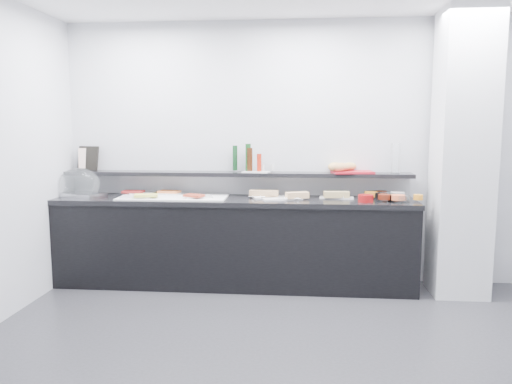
# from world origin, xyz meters

# --- Properties ---
(ground) EXTENTS (5.00, 5.00, 0.00)m
(ground) POSITION_xyz_m (0.00, 0.00, 0.00)
(ground) COLOR #2D2D30
(ground) RESTS_ON ground
(back_wall) EXTENTS (5.00, 0.02, 2.70)m
(back_wall) POSITION_xyz_m (0.00, 2.00, 1.35)
(back_wall) COLOR silver
(back_wall) RESTS_ON ground
(column) EXTENTS (0.50, 0.50, 2.70)m
(column) POSITION_xyz_m (1.50, 1.65, 1.35)
(column) COLOR silver
(column) RESTS_ON ground
(buffet_cabinet) EXTENTS (3.60, 0.60, 0.85)m
(buffet_cabinet) POSITION_xyz_m (-0.70, 1.70, 0.42)
(buffet_cabinet) COLOR black
(buffet_cabinet) RESTS_ON ground
(counter_top) EXTENTS (3.62, 0.62, 0.05)m
(counter_top) POSITION_xyz_m (-0.70, 1.70, 0.88)
(counter_top) COLOR black
(counter_top) RESTS_ON buffet_cabinet
(wall_shelf) EXTENTS (3.60, 0.25, 0.04)m
(wall_shelf) POSITION_xyz_m (-0.70, 1.88, 1.13)
(wall_shelf) COLOR black
(wall_shelf) RESTS_ON back_wall
(cloche_base) EXTENTS (0.47, 0.39, 0.04)m
(cloche_base) POSITION_xyz_m (-2.25, 1.68, 0.92)
(cloche_base) COLOR #B3B5BA
(cloche_base) RESTS_ON counter_top
(cloche_dome) EXTENTS (0.46, 0.34, 0.34)m
(cloche_dome) POSITION_xyz_m (-2.32, 1.72, 1.03)
(cloche_dome) COLOR white
(cloche_dome) RESTS_ON cloche_base
(linen_runner) EXTENTS (1.09, 0.53, 0.01)m
(linen_runner) POSITION_xyz_m (-1.31, 1.69, 0.91)
(linen_runner) COLOR white
(linen_runner) RESTS_ON counter_top
(platter_meat_a) EXTENTS (0.32, 0.25, 0.01)m
(platter_meat_a) POSITION_xyz_m (-1.68, 1.86, 0.92)
(platter_meat_a) COLOR silver
(platter_meat_a) RESTS_ON linen_runner
(food_meat_a) EXTENTS (0.21, 0.14, 0.02)m
(food_meat_a) POSITION_xyz_m (-1.77, 1.81, 0.94)
(food_meat_a) COLOR maroon
(food_meat_a) RESTS_ON platter_meat_a
(platter_salmon) EXTENTS (0.31, 0.24, 0.01)m
(platter_salmon) POSITION_xyz_m (-1.42, 1.86, 0.92)
(platter_salmon) COLOR silver
(platter_salmon) RESTS_ON linen_runner
(food_salmon) EXTENTS (0.24, 0.18, 0.02)m
(food_salmon) POSITION_xyz_m (-1.40, 1.84, 0.94)
(food_salmon) COLOR orange
(food_salmon) RESTS_ON platter_salmon
(platter_cheese) EXTENTS (0.32, 0.23, 0.01)m
(platter_cheese) POSITION_xyz_m (-1.67, 1.58, 0.92)
(platter_cheese) COLOR silver
(platter_cheese) RESTS_ON linen_runner
(food_cheese) EXTENTS (0.26, 0.19, 0.02)m
(food_cheese) POSITION_xyz_m (-1.56, 1.55, 0.94)
(food_cheese) COLOR #D5D253
(food_cheese) RESTS_ON platter_cheese
(platter_meat_b) EXTENTS (0.30, 0.25, 0.01)m
(platter_meat_b) POSITION_xyz_m (-1.04, 1.63, 0.92)
(platter_meat_b) COLOR silver
(platter_meat_b) RESTS_ON linen_runner
(food_meat_b) EXTENTS (0.22, 0.18, 0.02)m
(food_meat_b) POSITION_xyz_m (-1.08, 1.57, 0.94)
(food_meat_b) COLOR maroon
(food_meat_b) RESTS_ON platter_meat_b
(sandwich_plate_left) EXTENTS (0.38, 0.27, 0.01)m
(sandwich_plate_left) POSITION_xyz_m (-0.33, 1.76, 0.91)
(sandwich_plate_left) COLOR white
(sandwich_plate_left) RESTS_ON counter_top
(sandwich_food_left) EXTENTS (0.29, 0.12, 0.06)m
(sandwich_food_left) POSITION_xyz_m (-0.40, 1.77, 0.94)
(sandwich_food_left) COLOR tan
(sandwich_food_left) RESTS_ON sandwich_plate_left
(tongs_left) EXTENTS (0.16, 0.02, 0.01)m
(tongs_left) POSITION_xyz_m (-0.47, 1.71, 0.92)
(tongs_left) COLOR silver
(tongs_left) RESTS_ON sandwich_plate_left
(sandwich_plate_mid) EXTENTS (0.42, 0.28, 0.01)m
(sandwich_plate_mid) POSITION_xyz_m (-0.21, 1.66, 0.91)
(sandwich_plate_mid) COLOR white
(sandwich_plate_mid) RESTS_ON counter_top
(sandwich_food_mid) EXTENTS (0.24, 0.16, 0.06)m
(sandwich_food_mid) POSITION_xyz_m (-0.06, 1.66, 0.94)
(sandwich_food_mid) COLOR #DFAC75
(sandwich_food_mid) RESTS_ON sandwich_plate_mid
(tongs_mid) EXTENTS (0.16, 0.02, 0.01)m
(tongs_mid) POSITION_xyz_m (-0.10, 1.61, 0.92)
(tongs_mid) COLOR silver
(tongs_mid) RESTS_ON sandwich_plate_mid
(sandwich_plate_right) EXTENTS (0.35, 0.17, 0.01)m
(sandwich_plate_right) POSITION_xyz_m (0.33, 1.78, 0.91)
(sandwich_plate_right) COLOR silver
(sandwich_plate_right) RESTS_ON counter_top
(sandwich_food_right) EXTENTS (0.26, 0.11, 0.06)m
(sandwich_food_right) POSITION_xyz_m (0.33, 1.75, 0.94)
(sandwich_food_right) COLOR tan
(sandwich_food_right) RESTS_ON sandwich_plate_right
(tongs_right) EXTENTS (0.16, 0.01, 0.01)m
(tongs_right) POSITION_xyz_m (0.32, 1.71, 0.92)
(tongs_right) COLOR #B4B8BC
(tongs_right) RESTS_ON sandwich_plate_right
(bowl_glass_fruit) EXTENTS (0.17, 0.17, 0.07)m
(bowl_glass_fruit) POSITION_xyz_m (0.69, 1.82, 0.94)
(bowl_glass_fruit) COLOR white
(bowl_glass_fruit) RESTS_ON counter_top
(fill_glass_fruit) EXTENTS (0.16, 0.16, 0.05)m
(fill_glass_fruit) POSITION_xyz_m (0.68, 1.79, 0.95)
(fill_glass_fruit) COLOR orange
(fill_glass_fruit) RESTS_ON bowl_glass_fruit
(bowl_black_jam) EXTENTS (0.16, 0.16, 0.07)m
(bowl_black_jam) POSITION_xyz_m (0.72, 1.81, 0.94)
(bowl_black_jam) COLOR black
(bowl_black_jam) RESTS_ON counter_top
(fill_black_jam) EXTENTS (0.12, 0.12, 0.05)m
(fill_black_jam) POSITION_xyz_m (0.79, 1.86, 0.95)
(fill_black_jam) COLOR #581C0C
(fill_black_jam) RESTS_ON bowl_black_jam
(bowl_glass_cream) EXTENTS (0.22, 0.22, 0.07)m
(bowl_glass_cream) POSITION_xyz_m (0.83, 1.78, 0.94)
(bowl_glass_cream) COLOR white
(bowl_glass_cream) RESTS_ON counter_top
(fill_glass_cream) EXTENTS (0.16, 0.16, 0.05)m
(fill_glass_cream) POSITION_xyz_m (0.94, 1.80, 0.95)
(fill_glass_cream) COLOR silver
(fill_glass_cream) RESTS_ON bowl_glass_cream
(bowl_red_jam) EXTENTS (0.19, 0.19, 0.07)m
(bowl_red_jam) POSITION_xyz_m (0.60, 1.56, 0.94)
(bowl_red_jam) COLOR maroon
(bowl_red_jam) RESTS_ON counter_top
(fill_red_jam) EXTENTS (0.14, 0.14, 0.05)m
(fill_red_jam) POSITION_xyz_m (0.77, 1.60, 0.95)
(fill_red_jam) COLOR #55190C
(fill_red_jam) RESTS_ON bowl_red_jam
(bowl_glass_salmon) EXTENTS (0.17, 0.17, 0.07)m
(bowl_glass_salmon) POSITION_xyz_m (0.93, 1.58, 0.94)
(bowl_glass_salmon) COLOR silver
(bowl_glass_salmon) RESTS_ON counter_top
(fill_glass_salmon) EXTENTS (0.15, 0.15, 0.05)m
(fill_glass_salmon) POSITION_xyz_m (0.90, 1.58, 0.95)
(fill_glass_salmon) COLOR #E86538
(fill_glass_salmon) RESTS_ON bowl_glass_salmon
(bowl_black_fruit) EXTENTS (0.15, 0.15, 0.07)m
(bowl_black_fruit) POSITION_xyz_m (0.89, 1.61, 0.94)
(bowl_black_fruit) COLOR black
(bowl_black_fruit) RESTS_ON counter_top
(fill_black_fruit) EXTENTS (0.11, 0.11, 0.05)m
(fill_black_fruit) POSITION_xyz_m (1.10, 1.61, 0.95)
(fill_black_fruit) COLOR orange
(fill_black_fruit) RESTS_ON bowl_black_fruit
(framed_print) EXTENTS (0.25, 0.12, 0.26)m
(framed_print) POSITION_xyz_m (-2.31, 1.94, 1.28)
(framed_print) COLOR black
(framed_print) RESTS_ON wall_shelf
(print_art) EXTENTS (0.20, 0.12, 0.22)m
(print_art) POSITION_xyz_m (-2.31, 1.94, 1.28)
(print_art) COLOR #D7A79B
(print_art) RESTS_ON framed_print
(condiment_tray) EXTENTS (0.29, 0.21, 0.01)m
(condiment_tray) POSITION_xyz_m (-0.49, 1.84, 1.16)
(condiment_tray) COLOR white
(condiment_tray) RESTS_ON wall_shelf
(bottle_green_a) EXTENTS (0.05, 0.05, 0.26)m
(bottle_green_a) POSITION_xyz_m (-0.71, 1.94, 1.29)
(bottle_green_a) COLOR #0E3316
(bottle_green_a) RESTS_ON condiment_tray
(bottle_brown) EXTENTS (0.06, 0.06, 0.24)m
(bottle_brown) POSITION_xyz_m (-0.55, 1.87, 1.28)
(bottle_brown) COLOR #331809
(bottle_brown) RESTS_ON condiment_tray
(bottle_green_b) EXTENTS (0.07, 0.07, 0.28)m
(bottle_green_b) POSITION_xyz_m (-0.57, 1.90, 1.30)
(bottle_green_b) COLOR #113E16
(bottle_green_b) RESTS_ON condiment_tray
(bottle_hot) EXTENTS (0.06, 0.06, 0.18)m
(bottle_hot) POSITION_xyz_m (-0.45, 1.85, 1.25)
(bottle_hot) COLOR #AA1E0C
(bottle_hot) RESTS_ON condiment_tray
(shaker_salt) EXTENTS (0.03, 0.03, 0.07)m
(shaker_salt) POSITION_xyz_m (-0.42, 1.90, 1.20)
(shaker_salt) COLOR silver
(shaker_salt) RESTS_ON condiment_tray
(shaker_pepper) EXTENTS (0.04, 0.04, 0.07)m
(shaker_pepper) POSITION_xyz_m (-0.32, 1.92, 1.20)
(shaker_pepper) COLOR silver
(shaker_pepper) RESTS_ON condiment_tray
(bread_tray) EXTENTS (0.43, 0.33, 0.02)m
(bread_tray) POSITION_xyz_m (0.50, 1.89, 1.16)
(bread_tray) COLOR #AD1220
(bread_tray) RESTS_ON wall_shelf
(bread_roll_nw) EXTENTS (0.17, 0.13, 0.08)m
(bread_roll_nw) POSITION_xyz_m (0.33, 1.96, 1.21)
(bread_roll_nw) COLOR #B59345
(bread_roll_nw) RESTS_ON bread_tray
(bread_roll_n) EXTENTS (0.18, 0.15, 0.08)m
(bread_roll_n) POSITION_xyz_m (0.47, 1.96, 1.21)
(bread_roll_n) COLOR tan
(bread_roll_n) RESTS_ON bread_tray
(bread_roll_sw) EXTENTS (0.15, 0.11, 0.08)m
(bread_roll_sw) POSITION_xyz_m (0.31, 1.83, 1.21)
(bread_roll_sw) COLOR tan
(bread_roll_sw) RESTS_ON bread_tray
(bread_roll_s) EXTENTS (0.14, 0.09, 0.08)m
(bread_roll_s) POSITION_xyz_m (0.35, 1.81, 1.21)
(bread_roll_s) COLOR #B97E46
(bread_roll_s) RESTS_ON bread_tray
(bread_roll_midw) EXTENTS (0.16, 0.10, 0.08)m
(bread_roll_midw) POSITION_xyz_m (0.39, 1.87, 1.21)
(bread_roll_midw) COLOR #BF8349
(bread_roll_midw) RESTS_ON bread_tray
(bread_roll_mide) EXTENTS (0.18, 0.14, 0.08)m
(bread_roll_mide) POSITION_xyz_m (0.39, 1.91, 1.21)
(bread_roll_mide) COLOR #C4854B
(bread_roll_mide) RESTS_ON bread_tray
(carafe) EXTENTS (0.10, 0.10, 0.30)m
(carafe) POSITION_xyz_m (0.92, 1.91, 1.30)
(carafe) COLOR white
(carafe) RESTS_ON wall_shelf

